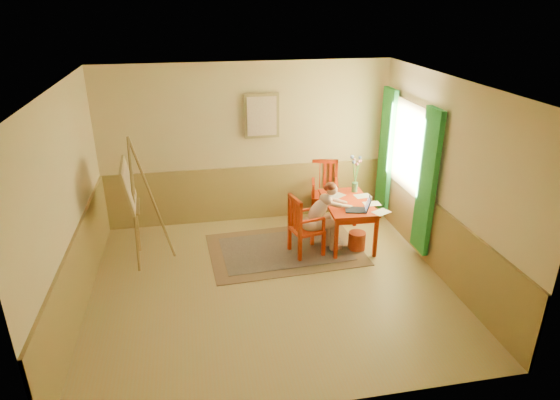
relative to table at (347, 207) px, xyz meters
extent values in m
cube|color=tan|center=(-1.46, -1.04, -0.64)|extent=(5.00, 4.50, 0.02)
cube|color=white|center=(-1.46, -1.04, 2.18)|extent=(5.00, 4.50, 0.02)
cube|color=#E1BF89|center=(-1.46, 1.22, 0.77)|extent=(5.00, 0.02, 2.80)
cube|color=#E1BF89|center=(-1.46, -3.30, 0.77)|extent=(5.00, 0.02, 2.80)
cube|color=#E1BF89|center=(-3.97, -1.04, 0.77)|extent=(0.02, 4.50, 2.80)
cube|color=#E1BF89|center=(1.05, -1.04, 0.77)|extent=(0.02, 4.50, 2.80)
cube|color=#A5894D|center=(-1.46, 1.19, -0.13)|extent=(5.00, 0.04, 1.00)
cube|color=#A5894D|center=(-3.94, -1.04, -0.13)|extent=(0.04, 4.50, 1.00)
cube|color=#A5894D|center=(1.02, -1.04, -0.13)|extent=(0.04, 4.50, 1.00)
cube|color=white|center=(1.01, 0.06, 0.92)|extent=(0.02, 1.00, 1.30)
cube|color=#97824E|center=(0.99, 0.06, 0.92)|extent=(0.03, 1.12, 1.42)
cube|color=green|center=(0.94, -0.72, 0.62)|extent=(0.08, 0.45, 2.20)
cube|color=green|center=(0.94, 0.84, 0.62)|extent=(0.08, 0.45, 2.20)
cube|color=#97824E|center=(-1.21, 1.17, 1.27)|extent=(0.60, 0.04, 0.76)
cube|color=beige|center=(-1.21, 1.14, 1.27)|extent=(0.50, 0.02, 0.66)
cube|color=#8C7251|center=(-1.05, -0.10, -0.62)|extent=(2.48, 1.72, 0.01)
cube|color=black|center=(-1.05, -0.10, -0.62)|extent=(2.06, 1.30, 0.01)
cube|color=red|center=(0.00, 0.00, 0.07)|extent=(0.78, 1.24, 0.04)
cube|color=red|center=(0.00, 0.00, 0.00)|extent=(0.68, 1.13, 0.10)
cube|color=red|center=(-0.34, -0.54, -0.29)|extent=(0.06, 0.06, 0.68)
cube|color=red|center=(0.28, -0.57, -0.29)|extent=(0.06, 0.06, 0.68)
cube|color=red|center=(-0.28, 0.57, -0.29)|extent=(0.06, 0.06, 0.68)
cube|color=red|center=(0.34, 0.54, -0.29)|extent=(0.06, 0.06, 0.68)
cube|color=red|center=(-0.74, -0.27, -0.21)|extent=(0.54, 0.52, 0.04)
cube|color=red|center=(-0.90, -0.50, -0.43)|extent=(0.06, 0.06, 0.40)
cube|color=red|center=(-0.50, -0.42, -0.43)|extent=(0.06, 0.06, 0.40)
cube|color=red|center=(-0.98, -0.13, -0.43)|extent=(0.06, 0.06, 0.40)
cube|color=red|center=(-0.59, -0.04, -0.43)|extent=(0.06, 0.06, 0.40)
cube|color=red|center=(-0.90, -0.50, 0.09)|extent=(0.06, 0.06, 0.54)
cube|color=red|center=(-0.98, -0.13, 0.09)|extent=(0.06, 0.06, 0.54)
cube|color=red|center=(-0.94, -0.32, 0.33)|extent=(0.14, 0.44, 0.06)
cube|color=red|center=(-0.92, -0.41, 0.07)|extent=(0.04, 0.05, 0.44)
cube|color=red|center=(-0.94, -0.32, 0.07)|extent=(0.04, 0.05, 0.44)
cube|color=red|center=(-0.96, -0.22, 0.07)|extent=(0.04, 0.05, 0.44)
cube|color=red|center=(-0.70, -0.46, 0.03)|extent=(0.40, 0.13, 0.03)
cube|color=red|center=(-0.51, -0.42, -0.08)|extent=(0.05, 0.05, 0.22)
cube|color=red|center=(-0.78, -0.08, 0.03)|extent=(0.40, 0.13, 0.03)
cube|color=red|center=(-0.60, -0.04, -0.08)|extent=(0.05, 0.05, 0.22)
cube|color=red|center=(-0.11, 0.95, -0.18)|extent=(0.57, 0.58, 0.05)
cube|color=red|center=(-0.26, 1.21, -0.42)|extent=(0.06, 0.06, 0.43)
cube|color=red|center=(-0.36, 0.79, -0.42)|extent=(0.06, 0.06, 0.43)
cube|color=red|center=(0.14, 1.11, -0.42)|extent=(0.06, 0.06, 0.43)
cube|color=red|center=(0.04, 0.69, -0.42)|extent=(0.06, 0.06, 0.43)
cube|color=red|center=(-0.26, 1.21, 0.14)|extent=(0.06, 0.06, 0.58)
cube|color=red|center=(0.14, 1.11, 0.14)|extent=(0.06, 0.06, 0.58)
cube|color=red|center=(-0.06, 1.16, 0.40)|extent=(0.46, 0.16, 0.06)
cube|color=red|center=(-0.16, 1.18, 0.12)|extent=(0.05, 0.04, 0.48)
cube|color=red|center=(-0.06, 1.16, 0.12)|extent=(0.05, 0.04, 0.48)
cube|color=red|center=(0.04, 1.13, 0.12)|extent=(0.05, 0.04, 0.48)
cube|color=red|center=(-0.31, 1.00, 0.08)|extent=(0.15, 0.43, 0.04)
cube|color=red|center=(-0.36, 0.80, -0.04)|extent=(0.05, 0.05, 0.23)
cube|color=red|center=(0.09, 0.90, 0.08)|extent=(0.15, 0.43, 0.04)
cube|color=red|center=(0.04, 0.70, -0.04)|extent=(0.05, 0.05, 0.23)
ellipsoid|color=beige|center=(-0.70, -0.27, -0.12)|extent=(0.32, 0.37, 0.21)
cylinder|color=beige|center=(-0.49, -0.31, -0.13)|extent=(0.42, 0.23, 0.14)
cylinder|color=beige|center=(-0.53, -0.15, -0.13)|extent=(0.42, 0.23, 0.14)
cylinder|color=beige|center=(-0.31, -0.27, -0.37)|extent=(0.13, 0.13, 0.46)
cylinder|color=beige|center=(-0.34, -0.11, -0.37)|extent=(0.13, 0.13, 0.46)
cube|color=beige|center=(-0.25, -0.26, -0.60)|extent=(0.20, 0.12, 0.07)
cube|color=beige|center=(-0.28, -0.10, -0.60)|extent=(0.20, 0.12, 0.07)
ellipsoid|color=beige|center=(-0.56, -0.24, 0.08)|extent=(0.49, 0.35, 0.48)
ellipsoid|color=beige|center=(-0.43, -0.21, 0.25)|extent=(0.24, 0.31, 0.16)
sphere|color=beige|center=(-0.34, -0.19, 0.40)|extent=(0.22, 0.22, 0.18)
ellipsoid|color=maroon|center=(-0.36, -0.20, 0.45)|extent=(0.21, 0.21, 0.13)
sphere|color=maroon|center=(-0.43, -0.21, 0.44)|extent=(0.11, 0.11, 0.10)
cylinder|color=beige|center=(-0.32, -0.33, 0.20)|extent=(0.21, 0.10, 0.14)
cylinder|color=beige|center=(-0.12, -0.26, 0.13)|extent=(0.27, 0.18, 0.16)
sphere|color=beige|center=(-0.23, -0.32, 0.17)|extent=(0.10, 0.10, 0.08)
sphere|color=beige|center=(-0.01, -0.21, 0.08)|extent=(0.08, 0.08, 0.07)
cylinder|color=beige|center=(-0.38, -0.07, 0.20)|extent=(0.21, 0.14, 0.14)
cylinder|color=beige|center=(-0.17, -0.04, 0.13)|extent=(0.27, 0.07, 0.16)
sphere|color=beige|center=(-0.29, -0.04, 0.17)|extent=(0.10, 0.10, 0.08)
sphere|color=beige|center=(-0.05, -0.04, 0.08)|extent=(0.08, 0.08, 0.07)
cube|color=#1E2338|center=(0.01, -0.36, 0.10)|extent=(0.36, 0.30, 0.02)
cube|color=#2D3342|center=(0.01, -0.36, 0.10)|extent=(0.31, 0.24, 0.00)
cube|color=#1E2338|center=(0.19, -0.41, 0.21)|extent=(0.12, 0.24, 0.21)
cube|color=#99BFF2|center=(0.18, -0.40, 0.21)|extent=(0.09, 0.19, 0.17)
cube|color=white|center=(0.38, -0.49, 0.09)|extent=(0.32, 0.28, 0.00)
cube|color=white|center=(0.31, 0.17, 0.09)|extent=(0.28, 0.21, 0.00)
cube|color=white|center=(-0.10, 0.27, 0.09)|extent=(0.32, 0.30, 0.00)
cube|color=white|center=(0.35, -0.16, 0.09)|extent=(0.27, 0.20, 0.00)
cylinder|color=#3F724C|center=(0.24, 0.39, 0.17)|extent=(0.12, 0.12, 0.16)
cylinder|color=#3F7233|center=(0.23, 0.45, 0.45)|extent=(0.04, 0.14, 0.44)
sphere|color=#728CD8|center=(0.21, 0.52, 0.67)|extent=(0.08, 0.08, 0.07)
cylinder|color=#3F7233|center=(0.21, 0.35, 0.46)|extent=(0.08, 0.09, 0.46)
sphere|color=pink|center=(0.18, 0.31, 0.69)|extent=(0.05, 0.05, 0.05)
cylinder|color=#3F7233|center=(0.26, 0.40, 0.40)|extent=(0.04, 0.04, 0.34)
sphere|color=pink|center=(0.27, 0.42, 0.57)|extent=(0.06, 0.06, 0.05)
cylinder|color=#3F7233|center=(0.20, 0.33, 0.44)|extent=(0.10, 0.12, 0.43)
sphere|color=#728CD8|center=(0.16, 0.28, 0.66)|extent=(0.07, 0.07, 0.06)
cylinder|color=#3F7233|center=(0.29, 0.42, 0.42)|extent=(0.11, 0.08, 0.38)
sphere|color=pink|center=(0.34, 0.45, 0.61)|extent=(0.06, 0.06, 0.05)
cylinder|color=#3F7233|center=(0.27, 0.41, 0.42)|extent=(0.06, 0.05, 0.38)
sphere|color=pink|center=(0.30, 0.42, 0.61)|extent=(0.06, 0.06, 0.05)
cylinder|color=#3F7233|center=(0.29, 0.43, 0.45)|extent=(0.10, 0.09, 0.43)
sphere|color=#728CD8|center=(0.33, 0.47, 0.66)|extent=(0.06, 0.06, 0.05)
cylinder|color=#AD3A16|center=(0.09, -0.29, -0.48)|extent=(0.35, 0.35, 0.29)
cylinder|color=olive|center=(-3.29, -0.16, 0.35)|extent=(0.07, 0.36, 1.97)
cylinder|color=olive|center=(-3.31, 0.16, 0.35)|extent=(0.12, 0.36, 1.97)
cylinder|color=olive|center=(-3.03, 0.02, 0.35)|extent=(0.52, 0.07, 1.98)
cylinder|color=olive|center=(-3.33, 0.00, 0.27)|extent=(0.07, 0.55, 0.03)
cube|color=olive|center=(-3.26, 0.00, 0.27)|extent=(0.10, 0.60, 0.03)
cube|color=#97824E|center=(-3.35, 0.00, 0.62)|extent=(0.21, 0.88, 0.66)
cube|color=beige|center=(-3.33, 0.00, 0.62)|extent=(0.16, 0.79, 0.57)
camera|label=1|loc=(-2.41, -6.78, 3.15)|focal=30.85mm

